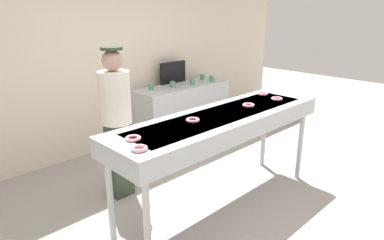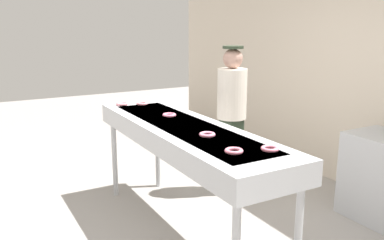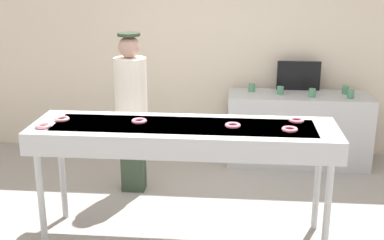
{
  "view_description": "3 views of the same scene",
  "coord_description": "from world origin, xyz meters",
  "px_view_note": "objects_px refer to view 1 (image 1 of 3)",
  "views": [
    {
      "loc": [
        -2.47,
        -2.09,
        2.04
      ],
      "look_at": [
        -0.18,
        0.26,
        0.95
      ],
      "focal_mm": 31.77,
      "sensor_mm": 36.0,
      "label": 1
    },
    {
      "loc": [
        3.05,
        -1.64,
        1.9
      ],
      "look_at": [
        -0.05,
        0.1,
        1.06
      ],
      "focal_mm": 38.28,
      "sensor_mm": 36.0,
      "label": 2
    },
    {
      "loc": [
        0.41,
        -3.9,
        2.29
      ],
      "look_at": [
        0.05,
        0.25,
        1.01
      ],
      "focal_mm": 46.77,
      "sensor_mm": 36.0,
      "label": 3
    }
  ],
  "objects_px": {
    "strawberry_donut_3": "(277,99)",
    "paper_cup_4": "(211,79)",
    "paper_cup_2": "(173,84)",
    "strawberry_donut_1": "(133,138)",
    "fryer_conveyor": "(222,123)",
    "prep_counter": "(183,111)",
    "menu_display": "(173,72)",
    "worker_baker": "(116,116)",
    "paper_cup_0": "(151,87)",
    "strawberry_donut_2": "(263,94)",
    "paper_cup_1": "(202,77)",
    "strawberry_donut_0": "(193,120)",
    "strawberry_donut_4": "(249,105)",
    "strawberry_donut_5": "(139,148)",
    "paper_cup_3": "(192,82)"
  },
  "relations": [
    {
      "from": "strawberry_donut_3",
      "to": "paper_cup_4",
      "type": "relative_size",
      "value": 1.35
    },
    {
      "from": "paper_cup_2",
      "to": "strawberry_donut_1",
      "type": "bearing_deg",
      "value": -137.81
    },
    {
      "from": "fryer_conveyor",
      "to": "prep_counter",
      "type": "xyz_separation_m",
      "value": [
        1.17,
        1.86,
        -0.52
      ]
    },
    {
      "from": "prep_counter",
      "to": "menu_display",
      "type": "xyz_separation_m",
      "value": [
        0.0,
        0.23,
        0.6
      ]
    },
    {
      "from": "prep_counter",
      "to": "worker_baker",
      "type": "bearing_deg",
      "value": -153.21
    },
    {
      "from": "paper_cup_4",
      "to": "menu_display",
      "type": "distance_m",
      "value": 0.67
    },
    {
      "from": "strawberry_donut_3",
      "to": "fryer_conveyor",
      "type": "bearing_deg",
      "value": 174.85
    },
    {
      "from": "strawberry_donut_3",
      "to": "menu_display",
      "type": "xyz_separation_m",
      "value": [
        0.32,
        2.17,
        -0.02
      ]
    },
    {
      "from": "worker_baker",
      "to": "prep_counter",
      "type": "xyz_separation_m",
      "value": [
        1.81,
        0.91,
        -0.51
      ]
    },
    {
      "from": "paper_cup_0",
      "to": "worker_baker",
      "type": "bearing_deg",
      "value": -141.0
    },
    {
      "from": "strawberry_donut_2",
      "to": "worker_baker",
      "type": "height_order",
      "value": "worker_baker"
    },
    {
      "from": "strawberry_donut_1",
      "to": "paper_cup_1",
      "type": "xyz_separation_m",
      "value": [
        2.75,
        1.9,
        -0.15
      ]
    },
    {
      "from": "menu_display",
      "to": "paper_cup_2",
      "type": "bearing_deg",
      "value": -132.76
    },
    {
      "from": "strawberry_donut_0",
      "to": "paper_cup_2",
      "type": "relative_size",
      "value": 1.35
    },
    {
      "from": "strawberry_donut_1",
      "to": "paper_cup_0",
      "type": "xyz_separation_m",
      "value": [
        1.66,
        1.92,
        -0.15
      ]
    },
    {
      "from": "strawberry_donut_2",
      "to": "paper_cup_1",
      "type": "bearing_deg",
      "value": 66.45
    },
    {
      "from": "paper_cup_4",
      "to": "menu_display",
      "type": "height_order",
      "value": "menu_display"
    },
    {
      "from": "paper_cup_0",
      "to": "paper_cup_4",
      "type": "distance_m",
      "value": 1.13
    },
    {
      "from": "paper_cup_1",
      "to": "strawberry_donut_3",
      "type": "bearing_deg",
      "value": -112.9
    },
    {
      "from": "strawberry_donut_3",
      "to": "strawberry_donut_4",
      "type": "bearing_deg",
      "value": 172.14
    },
    {
      "from": "paper_cup_0",
      "to": "menu_display",
      "type": "relative_size",
      "value": 0.19
    },
    {
      "from": "strawberry_donut_2",
      "to": "paper_cup_0",
      "type": "distance_m",
      "value": 1.82
    },
    {
      "from": "strawberry_donut_0",
      "to": "prep_counter",
      "type": "xyz_separation_m",
      "value": [
        1.55,
        1.82,
        -0.62
      ]
    },
    {
      "from": "strawberry_donut_5",
      "to": "strawberry_donut_4",
      "type": "bearing_deg",
      "value": 5.57
    },
    {
      "from": "fryer_conveyor",
      "to": "paper_cup_2",
      "type": "bearing_deg",
      "value": 62.86
    },
    {
      "from": "strawberry_donut_4",
      "to": "paper_cup_4",
      "type": "bearing_deg",
      "value": 52.95
    },
    {
      "from": "strawberry_donut_4",
      "to": "paper_cup_0",
      "type": "xyz_separation_m",
      "value": [
        0.21,
        1.97,
        -0.15
      ]
    },
    {
      "from": "strawberry_donut_2",
      "to": "paper_cup_4",
      "type": "distance_m",
      "value": 1.76
    },
    {
      "from": "strawberry_donut_1",
      "to": "prep_counter",
      "type": "relative_size",
      "value": 0.08
    },
    {
      "from": "strawberry_donut_5",
      "to": "menu_display",
      "type": "distance_m",
      "value": 3.22
    },
    {
      "from": "paper_cup_2",
      "to": "paper_cup_3",
      "type": "xyz_separation_m",
      "value": [
        0.36,
        -0.08,
        0.0
      ]
    },
    {
      "from": "paper_cup_1",
      "to": "strawberry_donut_5",
      "type": "bearing_deg",
      "value": -143.48
    },
    {
      "from": "strawberry_donut_5",
      "to": "strawberry_donut_1",
      "type": "bearing_deg",
      "value": 66.64
    },
    {
      "from": "strawberry_donut_5",
      "to": "paper_cup_1",
      "type": "xyz_separation_m",
      "value": [
        2.84,
        2.1,
        -0.15
      ]
    },
    {
      "from": "strawberry_donut_5",
      "to": "paper_cup_0",
      "type": "xyz_separation_m",
      "value": [
        1.75,
        2.12,
        -0.15
      ]
    },
    {
      "from": "prep_counter",
      "to": "paper_cup_0",
      "type": "relative_size",
      "value": 17.37
    },
    {
      "from": "strawberry_donut_3",
      "to": "paper_cup_2",
      "type": "relative_size",
      "value": 1.35
    },
    {
      "from": "strawberry_donut_2",
      "to": "paper_cup_2",
      "type": "bearing_deg",
      "value": 89.81
    },
    {
      "from": "strawberry_donut_0",
      "to": "strawberry_donut_5",
      "type": "distance_m",
      "value": 0.78
    },
    {
      "from": "fryer_conveyor",
      "to": "prep_counter",
      "type": "height_order",
      "value": "fryer_conveyor"
    },
    {
      "from": "fryer_conveyor",
      "to": "strawberry_donut_4",
      "type": "relative_size",
      "value": 19.62
    },
    {
      "from": "fryer_conveyor",
      "to": "paper_cup_1",
      "type": "bearing_deg",
      "value": 48.63
    },
    {
      "from": "prep_counter",
      "to": "paper_cup_4",
      "type": "distance_m",
      "value": 0.74
    },
    {
      "from": "strawberry_donut_0",
      "to": "prep_counter",
      "type": "distance_m",
      "value": 2.47
    },
    {
      "from": "strawberry_donut_4",
      "to": "paper_cup_2",
      "type": "height_order",
      "value": "strawberry_donut_4"
    },
    {
      "from": "paper_cup_0",
      "to": "paper_cup_2",
      "type": "bearing_deg",
      "value": -19.5
    },
    {
      "from": "paper_cup_4",
      "to": "prep_counter",
      "type": "bearing_deg",
      "value": 167.54
    },
    {
      "from": "paper_cup_0",
      "to": "strawberry_donut_2",
      "type": "bearing_deg",
      "value": -79.74
    },
    {
      "from": "paper_cup_0",
      "to": "paper_cup_4",
      "type": "relative_size",
      "value": 1.0
    },
    {
      "from": "fryer_conveyor",
      "to": "paper_cup_4",
      "type": "distance_m",
      "value": 2.45
    }
  ]
}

